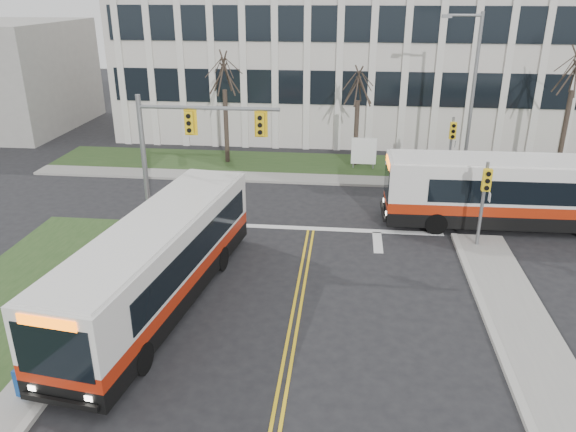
# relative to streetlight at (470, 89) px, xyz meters

# --- Properties ---
(ground) EXTENTS (120.00, 120.00, 0.00)m
(ground) POSITION_rel_streetlight_xyz_m (-8.03, -16.20, -5.19)
(ground) COLOR black
(ground) RESTS_ON ground
(sidewalk_west) EXTENTS (1.20, 26.00, 0.14)m
(sidewalk_west) POSITION_rel_streetlight_xyz_m (-15.03, -21.20, -5.12)
(sidewalk_west) COLOR #9E9B93
(sidewalk_west) RESTS_ON ground
(sidewalk_cross) EXTENTS (44.00, 1.60, 0.14)m
(sidewalk_cross) POSITION_rel_streetlight_xyz_m (-3.03, -1.00, -5.12)
(sidewalk_cross) COLOR #9E9B93
(sidewalk_cross) RESTS_ON ground
(building_lawn) EXTENTS (44.00, 5.00, 0.12)m
(building_lawn) POSITION_rel_streetlight_xyz_m (-3.03, 1.80, -5.13)
(building_lawn) COLOR #27421C
(building_lawn) RESTS_ON ground
(office_building) EXTENTS (40.00, 16.00, 12.00)m
(office_building) POSITION_rel_streetlight_xyz_m (-3.03, 13.80, 0.81)
(office_building) COLOR beige
(office_building) RESTS_ON ground
(mast_arm_signal) EXTENTS (6.11, 0.38, 6.20)m
(mast_arm_signal) POSITION_rel_streetlight_xyz_m (-13.65, -9.04, -0.94)
(mast_arm_signal) COLOR slate
(mast_arm_signal) RESTS_ON ground
(signal_pole_near) EXTENTS (0.34, 0.39, 3.80)m
(signal_pole_near) POSITION_rel_streetlight_xyz_m (-0.83, -9.30, -2.69)
(signal_pole_near) COLOR slate
(signal_pole_near) RESTS_ON ground
(signal_pole_far) EXTENTS (0.34, 0.39, 3.80)m
(signal_pole_far) POSITION_rel_streetlight_xyz_m (-0.83, -0.80, -2.69)
(signal_pole_far) COLOR slate
(signal_pole_far) RESTS_ON ground
(streetlight) EXTENTS (2.15, 0.25, 9.20)m
(streetlight) POSITION_rel_streetlight_xyz_m (0.00, 0.00, 0.00)
(streetlight) COLOR slate
(streetlight) RESTS_ON ground
(directory_sign) EXTENTS (1.50, 0.12, 2.00)m
(directory_sign) POSITION_rel_streetlight_xyz_m (-5.53, 1.30, -4.02)
(directory_sign) COLOR slate
(directory_sign) RESTS_ON ground
(tree_left) EXTENTS (1.80, 1.80, 7.70)m
(tree_left) POSITION_rel_streetlight_xyz_m (-14.03, 1.80, 0.32)
(tree_left) COLOR #42352B
(tree_left) RESTS_ON ground
(tree_mid) EXTENTS (1.80, 1.80, 6.82)m
(tree_mid) POSITION_rel_streetlight_xyz_m (-6.03, 2.00, -0.31)
(tree_mid) COLOR #42352B
(tree_mid) RESTS_ON ground
(tree_right) EXTENTS (1.80, 1.80, 8.25)m
(tree_right) POSITION_rel_streetlight_xyz_m (5.97, 1.80, 0.71)
(tree_right) COLOR #42352B
(tree_right) RESTS_ON ground
(bus_main) EXTENTS (4.04, 11.83, 3.09)m
(bus_main) POSITION_rel_streetlight_xyz_m (-12.78, -15.17, -3.65)
(bus_main) COLOR silver
(bus_main) RESTS_ON ground
(bus_cross) EXTENTS (12.03, 2.82, 3.19)m
(bus_cross) POSITION_rel_streetlight_xyz_m (1.36, -6.70, -3.60)
(bus_cross) COLOR silver
(bus_cross) RESTS_ON ground
(newspaper_box_blue) EXTENTS (0.57, 0.53, 0.95)m
(newspaper_box_blue) POSITION_rel_streetlight_xyz_m (-14.83, -20.32, -4.72)
(newspaper_box_blue) COLOR navy
(newspaper_box_blue) RESTS_ON ground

